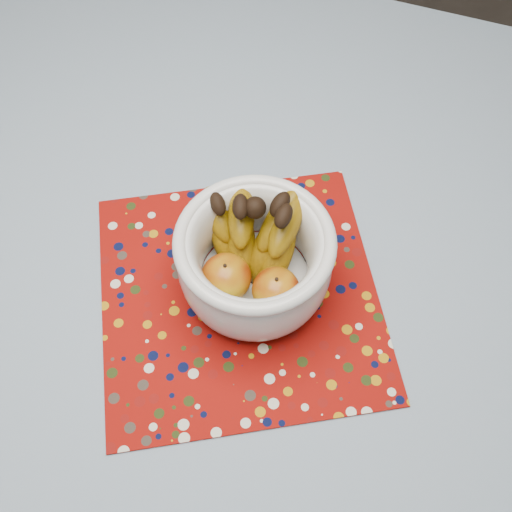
% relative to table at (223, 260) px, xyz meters
% --- Properties ---
extents(table, '(1.20, 1.20, 0.75)m').
position_rel_table_xyz_m(table, '(0.00, 0.00, 0.00)').
color(table, brown).
rests_on(table, ground).
extents(tablecloth, '(1.32, 1.32, 0.01)m').
position_rel_table_xyz_m(tablecloth, '(0.00, 0.00, 0.08)').
color(tablecloth, slate).
rests_on(tablecloth, table).
extents(placemat, '(0.56, 0.56, 0.00)m').
position_rel_table_xyz_m(placemat, '(0.07, -0.09, 0.09)').
color(placemat, maroon).
rests_on(placemat, tablecloth).
extents(fruit_bowl, '(0.25, 0.23, 0.17)m').
position_rel_table_xyz_m(fruit_bowl, '(0.08, -0.06, 0.17)').
color(fruit_bowl, silver).
rests_on(fruit_bowl, placemat).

